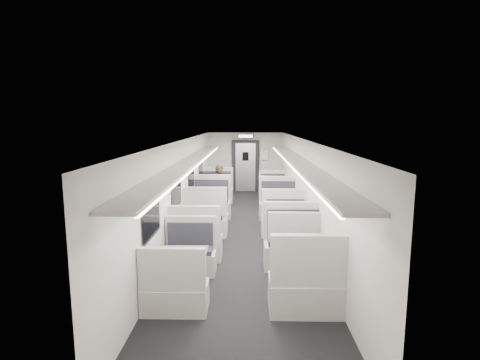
{
  "coord_description": "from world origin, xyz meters",
  "views": [
    {
      "loc": [
        0.09,
        -9.13,
        2.84
      ],
      "look_at": [
        -0.13,
        1.4,
        1.19
      ],
      "focal_mm": 28.0,
      "sensor_mm": 36.0,
      "label": 1
    }
  ],
  "objects_px": {
    "booth_left_b": "(208,210)",
    "booth_left_c": "(200,229)",
    "booth_right_c": "(289,234)",
    "booth_right_b": "(281,211)",
    "vestibule_door": "(245,166)",
    "passenger": "(220,189)",
    "booth_right_d": "(300,263)",
    "exit_sign": "(245,136)",
    "booth_left_a": "(215,195)",
    "booth_left_d": "(183,270)",
    "booth_right_a": "(274,195)"
  },
  "relations": [
    {
      "from": "booth_left_d",
      "to": "vestibule_door",
      "type": "height_order",
      "value": "vestibule_door"
    },
    {
      "from": "booth_left_a",
      "to": "booth_left_d",
      "type": "height_order",
      "value": "booth_left_a"
    },
    {
      "from": "passenger",
      "to": "vestibule_door",
      "type": "distance_m",
      "value": 3.65
    },
    {
      "from": "booth_right_b",
      "to": "vestibule_door",
      "type": "relative_size",
      "value": 1.09
    },
    {
      "from": "booth_left_b",
      "to": "booth_left_c",
      "type": "distance_m",
      "value": 1.75
    },
    {
      "from": "passenger",
      "to": "booth_right_d",
      "type": "bearing_deg",
      "value": -85.77
    },
    {
      "from": "booth_right_a",
      "to": "booth_right_d",
      "type": "distance_m",
      "value": 6.42
    },
    {
      "from": "passenger",
      "to": "booth_left_a",
      "type": "bearing_deg",
      "value": 93.22
    },
    {
      "from": "booth_right_d",
      "to": "booth_right_a",
      "type": "bearing_deg",
      "value": 90.0
    },
    {
      "from": "booth_left_b",
      "to": "exit_sign",
      "type": "relative_size",
      "value": 3.79
    },
    {
      "from": "booth_right_c",
      "to": "booth_right_d",
      "type": "bearing_deg",
      "value": -90.0
    },
    {
      "from": "booth_right_d",
      "to": "passenger",
      "type": "distance_m",
      "value": 5.6
    },
    {
      "from": "booth_left_b",
      "to": "booth_right_b",
      "type": "relative_size",
      "value": 1.03
    },
    {
      "from": "booth_right_d",
      "to": "passenger",
      "type": "height_order",
      "value": "passenger"
    },
    {
      "from": "booth_left_c",
      "to": "booth_right_d",
      "type": "relative_size",
      "value": 0.93
    },
    {
      "from": "booth_right_b",
      "to": "exit_sign",
      "type": "xyz_separation_m",
      "value": [
        -1.0,
        4.58,
        1.87
      ]
    },
    {
      "from": "passenger",
      "to": "vestibule_door",
      "type": "height_order",
      "value": "vestibule_door"
    },
    {
      "from": "booth_left_a",
      "to": "booth_left_b",
      "type": "relative_size",
      "value": 0.97
    },
    {
      "from": "booth_right_c",
      "to": "booth_right_d",
      "type": "height_order",
      "value": "booth_right_d"
    },
    {
      "from": "booth_left_a",
      "to": "booth_right_b",
      "type": "xyz_separation_m",
      "value": [
        2.0,
        -2.24,
        0.0
      ]
    },
    {
      "from": "exit_sign",
      "to": "booth_left_c",
      "type": "bearing_deg",
      "value": -99.03
    },
    {
      "from": "booth_left_a",
      "to": "booth_right_c",
      "type": "bearing_deg",
      "value": -64.65
    },
    {
      "from": "booth_right_b",
      "to": "booth_left_d",
      "type": "bearing_deg",
      "value": -116.68
    },
    {
      "from": "booth_left_d",
      "to": "booth_right_b",
      "type": "height_order",
      "value": "booth_right_b"
    },
    {
      "from": "booth_right_d",
      "to": "exit_sign",
      "type": "bearing_deg",
      "value": 96.81
    },
    {
      "from": "booth_left_d",
      "to": "passenger",
      "type": "distance_m",
      "value": 5.5
    },
    {
      "from": "booth_right_a",
      "to": "exit_sign",
      "type": "relative_size",
      "value": 3.25
    },
    {
      "from": "vestibule_door",
      "to": "exit_sign",
      "type": "relative_size",
      "value": 3.39
    },
    {
      "from": "vestibule_door",
      "to": "booth_right_a",
      "type": "bearing_deg",
      "value": -67.77
    },
    {
      "from": "booth_right_b",
      "to": "booth_right_c",
      "type": "bearing_deg",
      "value": -90.0
    },
    {
      "from": "booth_right_b",
      "to": "passenger",
      "type": "relative_size",
      "value": 1.52
    },
    {
      "from": "booth_left_b",
      "to": "booth_left_d",
      "type": "bearing_deg",
      "value": -90.0
    },
    {
      "from": "booth_left_b",
      "to": "booth_right_d",
      "type": "bearing_deg",
      "value": -62.48
    },
    {
      "from": "booth_right_c",
      "to": "booth_right_b",
      "type": "bearing_deg",
      "value": 90.0
    },
    {
      "from": "booth_right_a",
      "to": "exit_sign",
      "type": "xyz_separation_m",
      "value": [
        -1.0,
        1.96,
        1.92
      ]
    },
    {
      "from": "booth_right_a",
      "to": "booth_left_a",
      "type": "bearing_deg",
      "value": -169.32
    },
    {
      "from": "booth_right_a",
      "to": "booth_right_b",
      "type": "distance_m",
      "value": 2.62
    },
    {
      "from": "booth_right_b",
      "to": "exit_sign",
      "type": "relative_size",
      "value": 3.7
    },
    {
      "from": "booth_right_b",
      "to": "exit_sign",
      "type": "distance_m",
      "value": 5.04
    },
    {
      "from": "booth_left_b",
      "to": "passenger",
      "type": "height_order",
      "value": "passenger"
    },
    {
      "from": "booth_left_a",
      "to": "vestibule_door",
      "type": "xyz_separation_m",
      "value": [
        1.0,
        2.82,
        0.63
      ]
    },
    {
      "from": "booth_left_b",
      "to": "booth_left_d",
      "type": "height_order",
      "value": "booth_left_b"
    },
    {
      "from": "booth_left_c",
      "to": "exit_sign",
      "type": "distance_m",
      "value": 6.64
    },
    {
      "from": "booth_left_d",
      "to": "booth_right_d",
      "type": "distance_m",
      "value": 2.01
    },
    {
      "from": "booth_left_b",
      "to": "booth_right_a",
      "type": "height_order",
      "value": "booth_left_b"
    },
    {
      "from": "booth_right_d",
      "to": "booth_left_a",
      "type": "bearing_deg",
      "value": 108.32
    },
    {
      "from": "booth_right_c",
      "to": "exit_sign",
      "type": "xyz_separation_m",
      "value": [
        -1.0,
        6.56,
        1.91
      ]
    },
    {
      "from": "booth_right_c",
      "to": "booth_left_c",
      "type": "bearing_deg",
      "value": 172.43
    },
    {
      "from": "booth_left_c",
      "to": "booth_right_a",
      "type": "xyz_separation_m",
      "value": [
        2.0,
        4.33,
        -0.03
      ]
    },
    {
      "from": "booth_left_c",
      "to": "passenger",
      "type": "height_order",
      "value": "passenger"
    }
  ]
}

